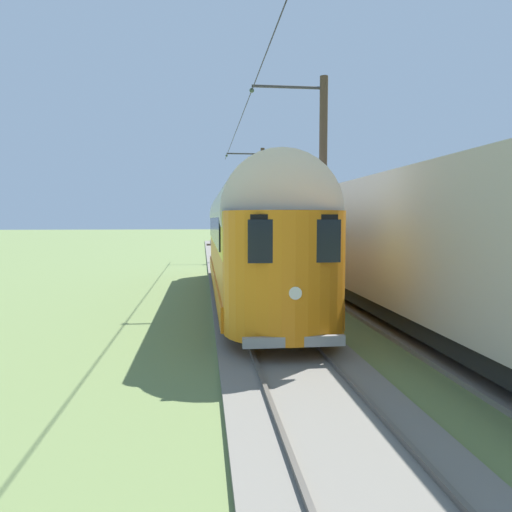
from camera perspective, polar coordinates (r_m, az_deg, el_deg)
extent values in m
plane|color=olive|center=(19.85, 4.36, -3.69)|extent=(220.00, 220.00, 0.00)
cube|color=slate|center=(20.32, 9.96, -3.41)|extent=(2.80, 80.00, 0.10)
cube|color=#59544C|center=(20.11, 8.00, -3.21)|extent=(0.07, 80.00, 0.08)
cube|color=#59544C|center=(20.52, 11.89, -3.11)|extent=(0.07, 80.00, 0.08)
cube|color=#2D2316|center=(51.69, -0.10, 1.47)|extent=(2.50, 0.24, 0.08)
cube|color=#2D2316|center=(51.04, -0.02, 1.43)|extent=(2.50, 0.24, 0.08)
cube|color=#2D2316|center=(50.40, 0.06, 1.39)|extent=(2.50, 0.24, 0.08)
cube|color=#2D2316|center=(49.75, 0.15, 1.35)|extent=(2.50, 0.24, 0.08)
cube|color=#2D2316|center=(49.11, 0.24, 1.31)|extent=(2.50, 0.24, 0.08)
cube|color=slate|center=(19.57, -1.45, -3.65)|extent=(2.80, 80.00, 0.10)
cube|color=#59544C|center=(19.51, -3.55, -3.41)|extent=(0.07, 80.00, 0.08)
cube|color=#59544C|center=(19.63, 0.64, -3.35)|extent=(0.07, 80.00, 0.08)
cube|color=#2D2316|center=(51.40, -4.57, 1.44)|extent=(2.50, 0.24, 0.08)
cube|color=#2D2316|center=(50.75, -4.54, 1.40)|extent=(2.50, 0.24, 0.08)
cube|color=#2D2316|center=(50.10, -4.52, 1.36)|extent=(2.50, 0.24, 0.08)
cube|color=#2D2316|center=(49.45, -4.49, 1.32)|extent=(2.50, 0.24, 0.08)
cube|color=#2D2316|center=(48.80, -4.47, 1.28)|extent=(2.50, 0.24, 0.08)
cube|color=orange|center=(16.75, -0.63, -2.76)|extent=(2.65, 13.65, 0.55)
cube|color=orange|center=(16.68, -0.63, -0.20)|extent=(2.55, 13.65, 0.95)
cube|color=yellow|center=(16.62, -0.63, 3.24)|extent=(2.55, 13.65, 1.05)
cylinder|color=silver|center=(16.62, -0.63, 5.05)|extent=(2.65, 13.37, 2.65)
cylinder|color=orange|center=(9.97, 3.33, -1.92)|extent=(2.55, 2.55, 2.55)
cylinder|color=orange|center=(23.39, -2.31, 1.75)|extent=(2.55, 2.55, 2.55)
cube|color=black|center=(8.79, 4.62, 3.83)|extent=(1.63, 0.08, 0.36)
cube|color=black|center=(8.76, 4.65, 1.78)|extent=(1.73, 0.06, 0.80)
cube|color=black|center=(16.54, -5.11, 3.21)|extent=(0.04, 11.46, 0.80)
cube|color=black|center=(16.81, 3.77, 3.24)|extent=(0.04, 11.46, 0.80)
cylinder|color=silver|center=(8.77, 4.72, -4.45)|extent=(0.24, 0.06, 0.24)
cube|color=gray|center=(9.02, 4.61, -10.20)|extent=(1.94, 0.12, 0.20)
cylinder|color=black|center=(20.89, -1.83, 9.41)|extent=(0.07, 4.34, 0.68)
cylinder|color=black|center=(12.41, -1.88, -5.99)|extent=(0.10, 0.76, 0.76)
cylinder|color=black|center=(12.61, 4.67, -5.84)|extent=(0.10, 0.76, 0.76)
cylinder|color=black|center=(21.04, -3.78, -1.68)|extent=(0.10, 0.76, 0.76)
cylinder|color=black|center=(21.16, 0.11, -1.64)|extent=(0.10, 0.76, 0.76)
cube|color=#B2A893|center=(12.35, 21.12, 1.93)|extent=(2.90, 14.32, 3.20)
cube|color=#332D28|center=(12.39, 21.34, 9.62)|extent=(0.70, 12.89, 0.08)
cube|color=black|center=(12.55, 20.89, -6.31)|extent=(2.70, 14.32, 0.36)
cube|color=black|center=(13.11, 26.84, 0.76)|extent=(0.06, 2.20, 2.56)
cylinder|color=black|center=(17.34, 15.40, -3.02)|extent=(0.10, 0.84, 0.84)
cylinder|color=black|center=(16.86, 10.86, -3.15)|extent=(0.10, 0.84, 0.84)
cylinder|color=#423323|center=(32.97, 0.79, 6.23)|extent=(0.28, 0.28, 7.65)
cylinder|color=#2D2D2D|center=(33.12, -1.37, 12.18)|extent=(2.47, 0.10, 0.10)
sphere|color=#334733|center=(33.01, -3.55, 11.93)|extent=(0.16, 0.16, 0.16)
cylinder|color=#423323|center=(16.72, 8.02, 7.90)|extent=(0.28, 0.28, 7.65)
cylinder|color=#2D2D2D|center=(17.02, 3.88, 19.58)|extent=(2.47, 0.10, 0.10)
sphere|color=#334733|center=(16.81, -0.51, 19.25)|extent=(0.16, 0.16, 0.16)
cylinder|color=black|center=(33.12, -1.37, 12.18)|extent=(2.47, 0.02, 0.02)
cylinder|color=black|center=(29.36, 7.25, 0.02)|extent=(0.08, 0.08, 1.10)
cylinder|color=red|center=(29.32, 7.26, 1.32)|extent=(0.30, 0.30, 0.03)
cylinder|color=#262626|center=(29.34, 6.90, -0.38)|extent=(0.33, 0.04, 0.54)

